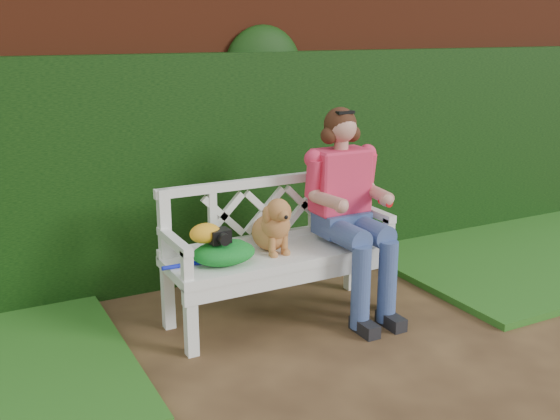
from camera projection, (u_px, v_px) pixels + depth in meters
name	position (u px, v px, depth m)	size (l,w,h in m)	color
ground	(352.00, 365.00, 3.76)	(60.00, 60.00, 0.00)	#342315
brick_wall	(219.00, 131.00, 5.08)	(10.00, 0.30, 2.20)	#5C2310
ivy_hedge	(231.00, 167.00, 4.96)	(10.00, 0.18, 1.70)	#183A0D
grass_right	(527.00, 251.00, 5.60)	(2.60, 2.00, 0.05)	#25601A
garden_bench	(280.00, 284.00, 4.31)	(1.58, 0.60, 0.48)	white
seated_woman	(343.00, 214.00, 4.39)	(0.56, 0.75, 1.34)	#FE3D7D
dog	(272.00, 223.00, 4.18)	(0.25, 0.34, 0.37)	olive
tennis_racket	(220.00, 259.00, 4.04)	(0.57, 0.24, 0.03)	white
green_bag	(224.00, 252.00, 4.00)	(0.39, 0.31, 0.13)	#198820
camera_item	(219.00, 236.00, 3.96)	(0.13, 0.09, 0.08)	black
baseball_glove	(205.00, 233.00, 3.95)	(0.19, 0.14, 0.12)	orange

